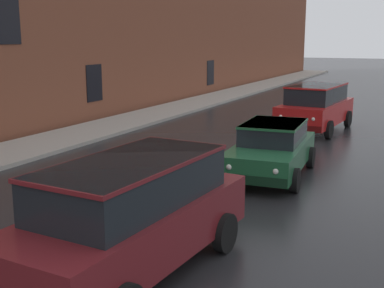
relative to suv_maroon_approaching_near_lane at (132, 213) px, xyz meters
name	(u,v)px	position (x,y,z in m)	size (l,w,h in m)	color
left_sidewalk_slab	(111,126)	(-7.90, 10.92, -0.93)	(2.56, 80.00, 0.13)	#A8A399
suv_maroon_approaching_near_lane	(132,213)	(0.00, 0.00, 0.00)	(2.20, 4.78, 1.82)	maroon
sedan_green_parked_kerbside_close	(272,148)	(0.26, 6.51, -0.24)	(2.13, 4.26, 1.42)	#1E5633
suv_red_parked_kerbside_mid	(316,106)	(-0.13, 13.83, 0.00)	(2.36, 4.81, 1.82)	red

